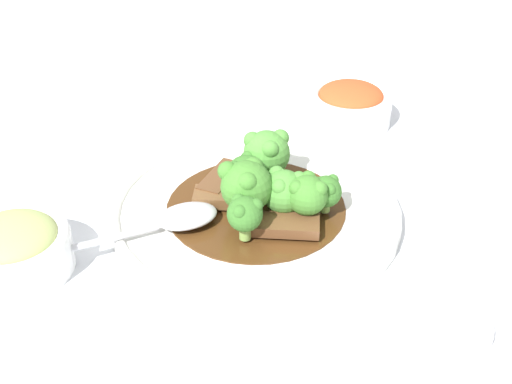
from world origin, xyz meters
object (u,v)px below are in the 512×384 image
object	(u,v)px
main_plate	(256,211)
beef_strip_2	(221,180)
broccoli_floret_7	(243,185)
broccoli_floret_6	(268,149)
broccoli_floret_1	(267,153)
broccoli_floret_4	(326,191)
serving_spoon	(172,220)
side_bowl_kimchi	(350,104)
broccoli_floret_3	(285,189)
broccoli_floret_5	(308,194)
beef_strip_1	(282,225)
sauce_dish	(448,326)
broccoli_floret_0	(245,214)
broccoli_floret_2	(247,175)
beef_strip_0	(217,197)
side_bowl_appetizer	(14,247)

from	to	relation	value
main_plate	beef_strip_2	xyz separation A→B (m)	(-0.02, -0.05, 0.02)
broccoli_floret_7	broccoli_floret_6	bearing A→B (deg)	-171.01
broccoli_floret_1	broccoli_floret_4	size ratio (longest dim) A/B	1.48
broccoli_floret_4	broccoli_floret_6	distance (m)	0.10
serving_spoon	side_bowl_kimchi	size ratio (longest dim) A/B	1.63
broccoli_floret_3	broccoli_floret_5	distance (m)	0.03
beef_strip_1	sauce_dish	xyz separation A→B (m)	(0.05, 0.18, -0.02)
broccoli_floret_0	broccoli_floret_2	world-z (taller)	same
beef_strip_2	broccoli_floret_1	size ratio (longest dim) A/B	1.13
main_plate	broccoli_floret_4	bearing A→B (deg)	105.89
beef_strip_1	broccoli_floret_5	distance (m)	0.04
beef_strip_0	broccoli_floret_3	size ratio (longest dim) A/B	1.18
broccoli_floret_1	broccoli_floret_5	world-z (taller)	broccoli_floret_1
broccoli_floret_1	broccoli_floret_3	bearing A→B (deg)	42.91
side_bowl_appetizer	broccoli_floret_6	bearing A→B (deg)	147.49
beef_strip_0	broccoli_floret_5	world-z (taller)	broccoli_floret_5
beef_strip_2	serving_spoon	xyz separation A→B (m)	(0.09, -0.01, -0.00)
broccoli_floret_4	side_bowl_kimchi	distance (m)	0.23
broccoli_floret_4	broccoli_floret_6	world-z (taller)	broccoli_floret_6
beef_strip_1	serving_spoon	bearing A→B (deg)	-67.86
broccoli_floret_4	broccoli_floret_7	size ratio (longest dim) A/B	0.66
broccoli_floret_7	side_bowl_kimchi	distance (m)	0.27
main_plate	sauce_dish	distance (m)	0.23
side_bowl_appetizer	broccoli_floret_7	bearing A→B (deg)	131.92
broccoli_floret_3	serving_spoon	bearing A→B (deg)	-51.20
beef_strip_2	broccoli_floret_4	distance (m)	0.12
broccoli_floret_3	sauce_dish	size ratio (longest dim) A/B	0.61
broccoli_floret_3	side_bowl_kimchi	bearing A→B (deg)	-176.75
broccoli_floret_1	broccoli_floret_3	world-z (taller)	broccoli_floret_1
broccoli_floret_0	side_bowl_kimchi	size ratio (longest dim) A/B	0.44
main_plate	sauce_dish	bearing A→B (deg)	70.21
broccoli_floret_1	serving_spoon	distance (m)	0.13
broccoli_floret_6	side_bowl_appetizer	size ratio (longest dim) A/B	0.39
serving_spoon	side_bowl_kimchi	xyz separation A→B (m)	(-0.31, 0.08, 0.00)
broccoli_floret_7	side_bowl_appetizer	distance (m)	0.22
broccoli_floret_5	serving_spoon	size ratio (longest dim) A/B	0.28
broccoli_floret_4	broccoli_floret_6	bearing A→B (deg)	-119.43
main_plate	broccoli_floret_7	distance (m)	0.05
beef_strip_2	broccoli_floret_4	bearing A→B (deg)	91.67
broccoli_floret_0	serving_spoon	size ratio (longest dim) A/B	0.27
beef_strip_1	beef_strip_0	bearing A→B (deg)	-100.33
beef_strip_1	beef_strip_2	xyz separation A→B (m)	(-0.04, -0.09, 0.00)
broccoli_floret_0	side_bowl_appetizer	bearing A→B (deg)	-58.34
broccoli_floret_5	broccoli_floret_7	bearing A→B (deg)	-69.44
beef_strip_1	beef_strip_2	size ratio (longest dim) A/B	1.19
side_bowl_kimchi	broccoli_floret_2	bearing A→B (deg)	-7.96
beef_strip_1	side_bowl_appetizer	size ratio (longest dim) A/B	0.74
serving_spoon	beef_strip_1	bearing A→B (deg)	112.14
broccoli_floret_2	sauce_dish	bearing A→B (deg)	69.10
beef_strip_0	serving_spoon	world-z (taller)	serving_spoon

